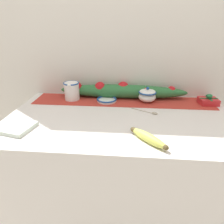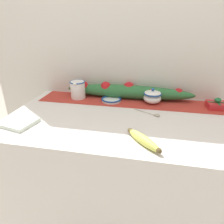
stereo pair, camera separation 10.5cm
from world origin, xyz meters
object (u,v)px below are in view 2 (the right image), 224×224
sugar_bowl (152,97)px  small_dish (111,100)px  gift_box (217,105)px  napkin_stack (20,123)px  cream_pitcher (78,89)px  banana (143,140)px  spoon (155,115)px

sugar_bowl → small_dish: size_ratio=0.87×
gift_box → napkin_stack: bearing=-158.2°
cream_pitcher → small_dish: size_ratio=0.94×
sugar_bowl → gift_box: size_ratio=0.98×
banana → napkin_stack: size_ratio=1.21×
cream_pitcher → sugar_bowl: bearing=-0.2°
small_dish → napkin_stack: size_ratio=0.91×
small_dish → spoon: small_dish is taller
small_dish → cream_pitcher: bearing=175.3°
sugar_bowl → banana: (-0.03, -0.48, -0.03)m
banana → gift_box: gift_box is taller
cream_pitcher → sugar_bowl: cream_pitcher is taller
spoon → cream_pitcher: bearing=-171.4°
cream_pitcher → gift_box: size_ratio=1.06×
sugar_bowl → gift_box: sugar_bowl is taller
sugar_bowl → banana: sugar_bowl is taller
cream_pitcher → napkin_stack: cream_pitcher is taller
small_dish → banana: (0.23, -0.47, 0.01)m
napkin_stack → gift_box: bearing=21.8°
cream_pitcher → napkin_stack: bearing=-110.6°
spoon → gift_box: bearing=53.6°
cream_pitcher → banana: 0.68m
small_dish → napkin_stack: small_dish is taller
cream_pitcher → gift_box: 0.89m
sugar_bowl → small_dish: bearing=-176.1°
small_dish → gift_box: bearing=0.9°
sugar_bowl → gift_box: 0.39m
sugar_bowl → small_dish: 0.27m
banana → napkin_stack: bearing=174.7°
cream_pitcher → spoon: bearing=-19.5°
small_dish → napkin_stack: bearing=-134.2°
spoon → napkin_stack: bearing=-132.3°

